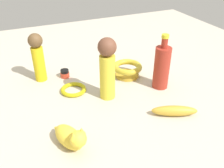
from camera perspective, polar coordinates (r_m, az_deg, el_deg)
The scene contains 9 objects.
ground at distance 0.97m, azimuth 0.00°, elevation -3.06°, with size 2.00×2.00×0.00m, color #BCB29E.
bowl at distance 1.10m, azimuth 3.53°, elevation 3.55°, with size 0.13×0.13×0.06m.
bangle at distance 1.01m, azimuth -8.84°, elevation -1.27°, with size 0.10×0.10×0.02m, color #B5AA13.
banana at distance 0.90m, azimuth 14.14°, elevation -6.01°, with size 0.16×0.04×0.04m, color gold.
cat_figurine at distance 0.75m, azimuth -9.45°, elevation -11.94°, with size 0.09×0.15×0.09m.
person_figure_child at distance 1.08m, azimuth -16.70°, elevation 6.22°, with size 0.06×0.06×0.21m.
nail_polish_jar at distance 1.12m, azimuth -10.80°, elevation 2.38°, with size 0.04×0.04×0.04m.
person_figure_adult at distance 0.91m, azimuth -1.09°, elevation 3.89°, with size 0.07×0.07×0.24m.
bottle_tall at distance 1.01m, azimuth 11.37°, elevation 3.92°, with size 0.06×0.06×0.23m.
Camera 1 is at (0.32, 0.73, 0.55)m, focal length 39.78 mm.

